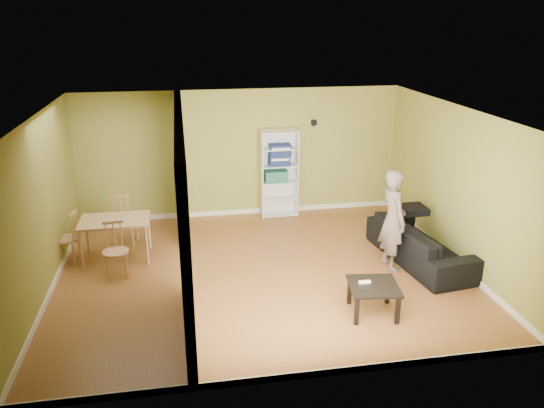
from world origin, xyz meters
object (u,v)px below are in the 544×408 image
Objects in this scene: sofa at (421,238)px; bookshelf at (279,173)px; chair_far at (125,217)px; chair_left at (66,237)px; coffee_table at (374,289)px; chair_near at (115,250)px; dining_table at (115,224)px; person at (394,211)px.

sofa is 1.25× the size of bookshelf.
bookshelf is at bearing -151.54° from chair_far.
bookshelf is 4.29m from chair_left.
coffee_table is at bearing 129.50° from sofa.
bookshelf is 3.88m from chair_near.
coffee_table is 4.77m from chair_far.
coffee_table is 0.58× the size of dining_table.
dining_table is 0.71m from chair_near.
dining_table is (-3.13, -1.65, -0.26)m from bookshelf.
dining_table is (-4.49, 1.12, -0.35)m from person.
person is at bearing 88.66° from chair_left.
chair_far is at bearing -161.87° from bookshelf.
dining_table reaches higher than coffee_table.
coffee_table is 0.75× the size of chair_near.
bookshelf is 3.21m from chair_far.
chair_left is (-4.50, 2.46, 0.07)m from coffee_table.
person is 1.68m from coffee_table.
dining_table is at bearing 71.35° from sofa.
person is 4.64m from dining_table.
chair_near is at bearing -142.77° from bookshelf.
chair_left is at bearing 151.31° from coffee_table.
person is at bearing 168.30° from chair_far.
chair_far reaches higher than chair_left.
chair_far is at bearing 64.06° from person.
chair_near is at bearing 78.84° from sofa.
person is 4.76m from chair_far.
person is at bearing -13.98° from dining_table.
sofa is 5.17m from dining_table.
chair_left is (-5.87, 0.99, 0.02)m from sofa.
chair_far is (0.90, 0.66, 0.05)m from chair_left.
chair_left is 1.00× the size of chair_near.
chair_left is (-5.29, 1.12, -0.54)m from person.
chair_left reaches higher than sofa.
chair_far is (-4.97, 1.65, 0.07)m from sofa.
chair_left is at bearing 74.16° from person.
chair_near is at bearing 62.46° from chair_left.
sofa is at bearing -53.70° from bookshelf.
coffee_table is 0.67× the size of chair_far.
person is at bearing -12.53° from chair_near.
chair_near is 0.89× the size of chair_far.
chair_near is 1.34m from chair_far.
dining_table is (-5.07, 0.99, 0.21)m from sofa.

